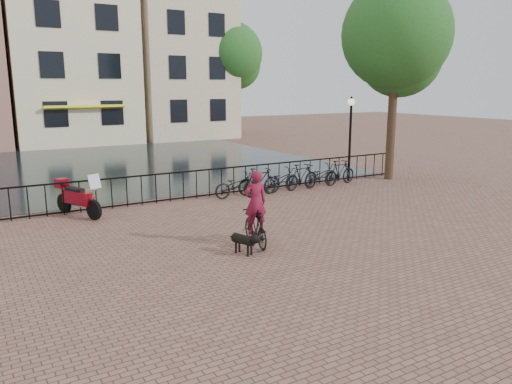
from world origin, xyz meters
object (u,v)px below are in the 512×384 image
lamp_post (351,125)px  dog (244,243)px  motorcycle (78,194)px  cyclist (255,213)px

lamp_post → dog: lamp_post is taller
dog → motorcycle: motorcycle is taller
cyclist → dog: cyclist is taller
motorcycle → lamp_post: bearing=-23.3°
lamp_post → motorcycle: 10.96m
cyclist → motorcycle: (-3.22, 5.24, -0.14)m
dog → cyclist: bearing=17.6°
lamp_post → dog: size_ratio=3.88×
cyclist → dog: size_ratio=2.51×
cyclist → dog: 0.92m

